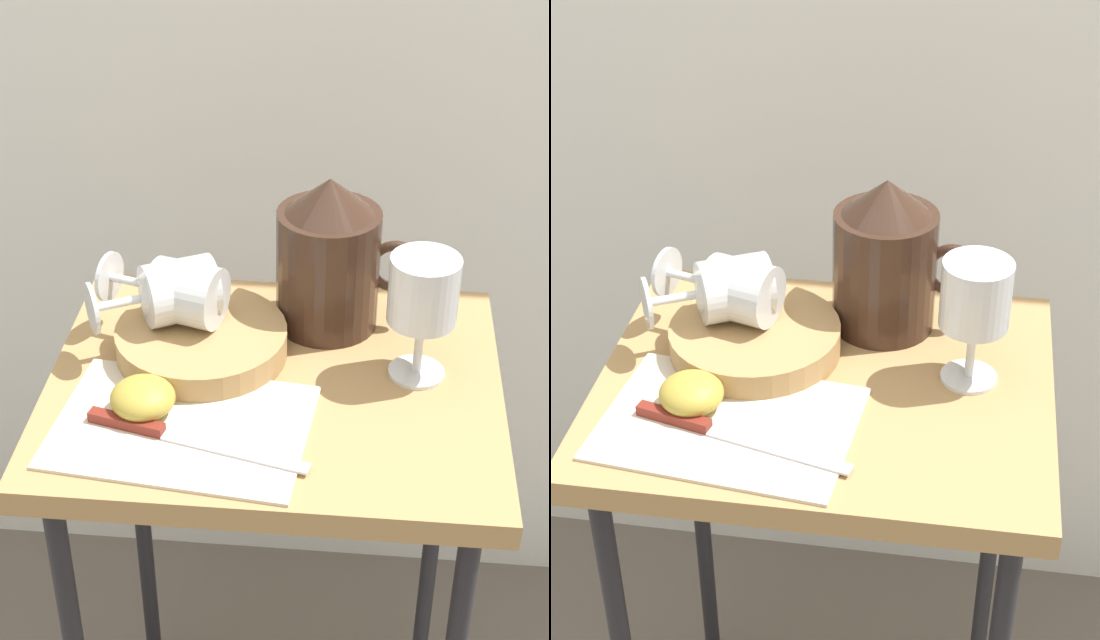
{
  "view_description": "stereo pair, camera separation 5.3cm",
  "coord_description": "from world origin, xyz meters",
  "views": [
    {
      "loc": [
        0.09,
        -0.94,
        1.43
      ],
      "look_at": [
        0.0,
        0.0,
        0.81
      ],
      "focal_mm": 58.33,
      "sensor_mm": 36.0,
      "label": 1
    },
    {
      "loc": [
        0.14,
        -0.93,
        1.43
      ],
      "look_at": [
        0.0,
        0.0,
        0.81
      ],
      "focal_mm": 58.33,
      "sensor_mm": 36.0,
      "label": 2
    }
  ],
  "objects": [
    {
      "name": "wine_glass_tipped_near",
      "position": [
        -0.11,
        0.06,
        0.81
      ],
      "size": [
        0.16,
        0.1,
        0.07
      ],
      "color": "silver",
      "rests_on": "basket_tray"
    },
    {
      "name": "linen_napkin",
      "position": [
        -0.09,
        -0.1,
        0.74
      ],
      "size": [
        0.29,
        0.22,
        0.0
      ],
      "primitive_type": "cube",
      "rotation": [
        0.0,
        0.0,
        -0.11
      ],
      "color": "beige",
      "rests_on": "table"
    },
    {
      "name": "wine_glass_upright",
      "position": [
        0.16,
        0.03,
        0.84
      ],
      "size": [
        0.08,
        0.08,
        0.15
      ],
      "color": "silver",
      "rests_on": "table"
    },
    {
      "name": "wine_glass_tipped_far",
      "position": [
        -0.12,
        0.06,
        0.81
      ],
      "size": [
        0.16,
        0.13,
        0.07
      ],
      "color": "silver",
      "rests_on": "basket_tray"
    },
    {
      "name": "pitcher",
      "position": [
        0.05,
        0.13,
        0.81
      ],
      "size": [
        0.17,
        0.12,
        0.19
      ],
      "color": "#382319",
      "rests_on": "table"
    },
    {
      "name": "apple_half_left",
      "position": [
        -0.13,
        -0.08,
        0.76
      ],
      "size": [
        0.07,
        0.07,
        0.04
      ],
      "primitive_type": "ellipsoid",
      "color": "#B29938",
      "rests_on": "linen_napkin"
    },
    {
      "name": "basket_tray",
      "position": [
        -0.09,
        0.04,
        0.75
      ],
      "size": [
        0.2,
        0.2,
        0.03
      ],
      "primitive_type": "cylinder",
      "color": "#AD8451",
      "rests_on": "table"
    },
    {
      "name": "table",
      "position": [
        0.0,
        0.0,
        0.65
      ],
      "size": [
        0.51,
        0.42,
        0.73
      ],
      "color": "#AD8451",
      "rests_on": "ground_plane"
    },
    {
      "name": "knife",
      "position": [
        -0.11,
        -0.11,
        0.74
      ],
      "size": [
        0.24,
        0.08,
        0.01
      ],
      "color": "silver",
      "rests_on": "linen_napkin"
    }
  ]
}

